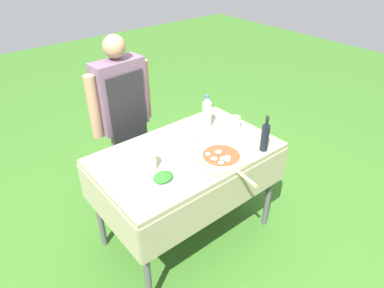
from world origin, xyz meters
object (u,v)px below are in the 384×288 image
at_px(water_bottle, 207,112).
at_px(plate_stack, 175,138).
at_px(oil_bottle, 265,137).
at_px(mixing_tub, 146,161).
at_px(herb_container, 163,178).
at_px(sauce_jar, 235,123).
at_px(prep_table, 186,162).
at_px(pizza_on_peel, 222,158).
at_px(person_cook, 122,112).

distance_m(water_bottle, plate_stack, 0.33).
bearing_deg(oil_bottle, mixing_tub, 155.67).
xyz_separation_m(herb_container, plate_stack, (0.35, 0.34, -0.01)).
relative_size(herb_container, sauce_jar, 1.90).
height_order(prep_table, mixing_tub, mixing_tub).
xyz_separation_m(water_bottle, herb_container, (-0.66, -0.34, -0.10)).
xyz_separation_m(oil_bottle, mixing_tub, (-0.75, 0.34, -0.05)).
bearing_deg(pizza_on_peel, oil_bottle, -10.32).
bearing_deg(oil_bottle, person_cook, 117.66).
bearing_deg(sauce_jar, herb_container, -167.47).
xyz_separation_m(prep_table, water_bottle, (0.35, 0.18, 0.22)).
relative_size(water_bottle, plate_stack, 0.94).
bearing_deg(water_bottle, pizza_on_peel, -118.58).
height_order(mixing_tub, sauce_jar, mixing_tub).
bearing_deg(plate_stack, person_cook, 105.21).
distance_m(prep_table, water_bottle, 0.45).
relative_size(mixing_tub, sauce_jar, 1.38).
xyz_separation_m(prep_table, pizza_on_peel, (0.12, -0.23, 0.11)).
relative_size(person_cook, water_bottle, 5.70).
bearing_deg(pizza_on_peel, sauce_jar, 40.86).
bearing_deg(oil_bottle, plate_stack, 128.05).
distance_m(person_cook, pizza_on_peel, 0.95).
bearing_deg(plate_stack, pizza_on_peel, -77.81).
height_order(prep_table, oil_bottle, oil_bottle).
bearing_deg(water_bottle, sauce_jar, -47.58).
xyz_separation_m(pizza_on_peel, herb_container, (-0.44, 0.07, 0.01)).
bearing_deg(water_bottle, herb_container, -152.52).
xyz_separation_m(person_cook, herb_container, (-0.21, -0.86, -0.05)).
bearing_deg(oil_bottle, prep_table, 142.89).
relative_size(pizza_on_peel, sauce_jar, 5.54).
height_order(herb_container, mixing_tub, mixing_tub).
bearing_deg(prep_table, pizza_on_peel, -61.42).
bearing_deg(water_bottle, oil_bottle, -80.64).
height_order(water_bottle, sauce_jar, water_bottle).
distance_m(person_cook, oil_bottle, 1.15).
distance_m(oil_bottle, mixing_tub, 0.83).
relative_size(prep_table, person_cook, 0.86).
distance_m(pizza_on_peel, plate_stack, 0.42).
bearing_deg(herb_container, pizza_on_peel, -8.75).
bearing_deg(prep_table, mixing_tub, 177.69).
height_order(pizza_on_peel, oil_bottle, oil_bottle).
distance_m(oil_bottle, sauce_jar, 0.36).
relative_size(prep_table, mixing_tub, 9.66).
bearing_deg(water_bottle, prep_table, -152.53).
xyz_separation_m(person_cook, pizza_on_peel, (0.23, -0.92, -0.06)).
bearing_deg(water_bottle, plate_stack, -179.45).
relative_size(pizza_on_peel, oil_bottle, 2.02).
bearing_deg(sauce_jar, prep_table, -177.96).
height_order(prep_table, person_cook, person_cook).
bearing_deg(person_cook, prep_table, 93.43).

